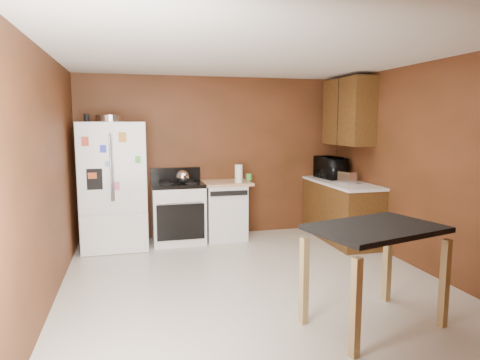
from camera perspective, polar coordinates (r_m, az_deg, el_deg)
name	(u,v)px	position (r m, az deg, el deg)	size (l,w,h in m)	color
floor	(255,284)	(4.93, 2.00, -13.66)	(4.50, 4.50, 0.00)	beige
ceiling	(256,54)	(4.64, 2.15, 16.44)	(4.50, 4.50, 0.00)	white
wall_back	(215,157)	(6.80, -3.29, 3.09)	(4.20, 4.20, 0.00)	brown
wall_front	(366,218)	(2.57, 16.41, -4.82)	(4.20, 4.20, 0.00)	brown
wall_left	(46,179)	(4.51, -24.48, 0.08)	(4.50, 4.50, 0.00)	brown
wall_right	(423,168)	(5.59, 23.22, 1.49)	(4.50, 4.50, 0.00)	brown
roasting_pan	(109,118)	(6.33, -17.01, 7.85)	(0.38, 0.38, 0.10)	silver
pen_cup	(87,118)	(6.20, -19.78, 7.80)	(0.07, 0.07, 0.11)	black
kettle	(183,177)	(6.36, -7.66, 0.44)	(0.20, 0.20, 0.20)	silver
paper_towel	(239,174)	(6.45, -0.18, 0.85)	(0.12, 0.12, 0.27)	white
green_canister	(249,177)	(6.74, 1.17, 0.43)	(0.09, 0.09, 0.10)	green
toaster	(347,178)	(6.46, 14.09, 0.30)	(0.15, 0.24, 0.18)	silver
microwave	(331,169)	(7.02, 11.99, 1.50)	(0.56, 0.38, 0.31)	black
refrigerator	(114,186)	(6.33, -16.47, -0.73)	(0.90, 0.80, 1.80)	white
gas_range	(178,212)	(6.50, -8.24, -4.21)	(0.76, 0.68, 1.10)	white
dishwasher	(225,210)	(6.64, -2.06, -3.97)	(0.78, 0.63, 0.89)	white
right_cabinets	(343,181)	(6.72, 13.60, -0.10)	(0.63, 1.58, 2.45)	brown
island	(375,243)	(3.94, 17.61, -7.95)	(1.26, 0.99, 0.91)	black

